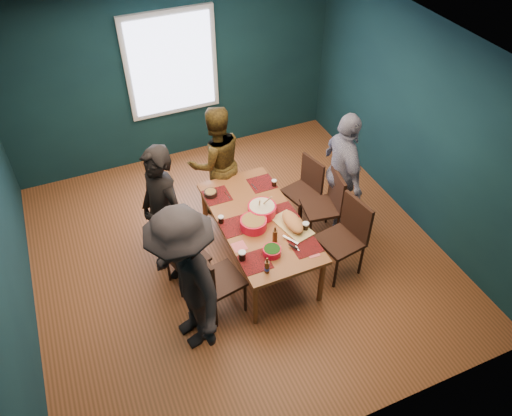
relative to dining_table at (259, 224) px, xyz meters
The scene contains 26 objects.
room 0.89m from the dining_table, 114.33° to the left, with size 5.01×5.01×2.71m.
dining_table is the anchor object (origin of this frame).
chair_left_far 1.22m from the dining_table, 144.67° to the left, with size 0.53×0.53×0.97m.
chair_left_mid 1.00m from the dining_table, behind, with size 0.52×0.52×0.93m.
chair_left_near 0.94m from the dining_table, 145.60° to the right, with size 0.53×0.53×1.00m.
chair_right_far 1.10m from the dining_table, 30.49° to the left, with size 0.50×0.50×0.91m.
chair_right_mid 1.03m from the dining_table, ahead, with size 0.50×0.50×0.97m.
chair_right_near 1.06m from the dining_table, 28.89° to the right, with size 0.54×0.54×1.04m.
person_far_left 1.14m from the dining_table, 162.97° to the left, with size 0.66×0.43×1.80m, color black.
person_back 1.18m from the dining_table, 95.67° to the left, with size 0.78×0.61×1.61m, color black.
person_right 1.32m from the dining_table, 10.52° to the left, with size 1.00×0.42×1.70m, color silver.
person_near_left 1.37m from the dining_table, 146.60° to the right, with size 1.18×0.68×1.83m, color black.
bowl_salad 0.20m from the dining_table, 137.45° to the right, with size 0.31×0.31×0.13m.
bowl_dumpling 0.17m from the dining_table, 43.81° to the left, with size 0.34×0.34×0.32m.
bowl_herbs 0.59m from the dining_table, 98.96° to the right, with size 0.21×0.21×0.09m.
cutting_board 0.43m from the dining_table, 41.37° to the right, with size 0.37×0.66×0.14m.
small_bowl 0.75m from the dining_table, 120.43° to the left, with size 0.17×0.17×0.07m.
beer_bottle_a 0.84m from the dining_table, 107.46° to the right, with size 0.06×0.06×0.21m.
beer_bottle_b 0.43m from the dining_table, 86.54° to the right, with size 0.06×0.06×0.22m.
cola_glass_a 0.68m from the dining_table, 129.27° to the right, with size 0.08×0.08×0.12m.
cola_glass_b 0.58m from the dining_table, 41.47° to the right, with size 0.08×0.08×0.11m.
cola_glass_c 0.68m from the dining_table, 49.44° to the left, with size 0.06×0.06×0.09m.
cola_glass_d 0.46m from the dining_table, 163.60° to the left, with size 0.07×0.07×0.10m.
napkin_a 0.36m from the dining_table, ahead, with size 0.14×0.14×0.00m, color #DB5C64.
napkin_b 0.51m from the dining_table, 139.56° to the right, with size 0.15×0.15×0.00m, color #DB5C64.
napkin_c 0.81m from the dining_table, 65.78° to the right, with size 0.13×0.13×0.00m, color #DB5C64.
Camera 1 is at (-1.53, -4.18, 4.76)m, focal length 35.00 mm.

